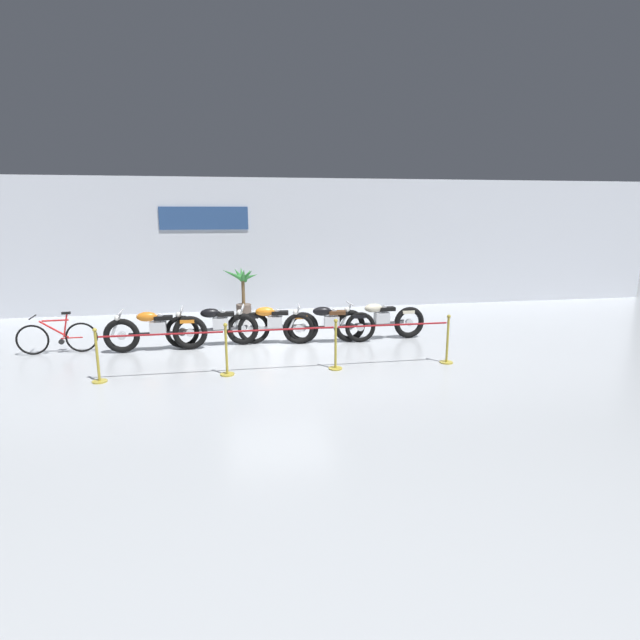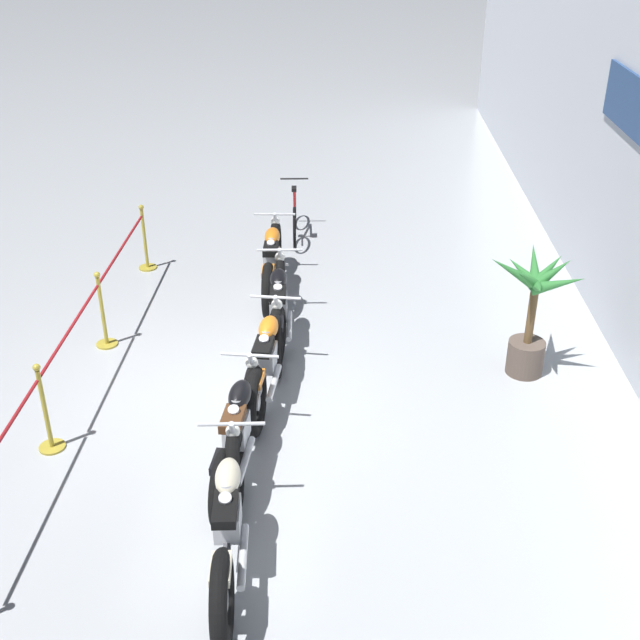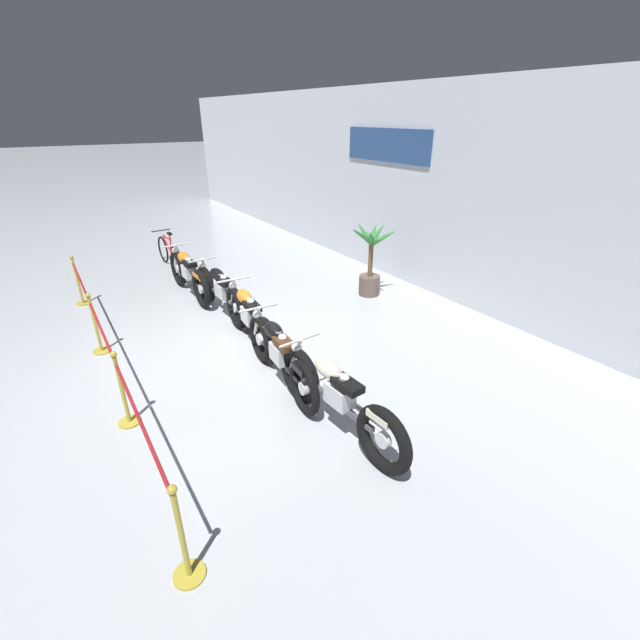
{
  "view_description": "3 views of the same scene",
  "coord_description": "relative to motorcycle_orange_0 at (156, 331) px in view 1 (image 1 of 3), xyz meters",
  "views": [
    {
      "loc": [
        -1.0,
        -11.17,
        3.17
      ],
      "look_at": [
        1.12,
        0.75,
        0.53
      ],
      "focal_mm": 28.0,
      "sensor_mm": 36.0,
      "label": 1
    },
    {
      "loc": [
        7.81,
        1.54,
        5.32
      ],
      "look_at": [
        -0.74,
        1.23,
        0.66
      ],
      "focal_mm": 45.0,
      "sensor_mm": 36.0,
      "label": 2
    },
    {
      "loc": [
        6.04,
        -1.93,
        3.58
      ],
      "look_at": [
        1.12,
        1.29,
        0.74
      ],
      "focal_mm": 24.0,
      "sensor_mm": 36.0,
      "label": 3
    }
  ],
  "objects": [
    {
      "name": "motorcycle_cream_4",
      "position": [
        5.37,
        0.1,
        0.0
      ],
      "size": [
        2.4,
        0.62,
        0.98
      ],
      "color": "black",
      "rests_on": "ground"
    },
    {
      "name": "motorcycle_black_1",
      "position": [
        1.4,
        0.21,
        0.01
      ],
      "size": [
        2.47,
        0.62,
        0.97
      ],
      "color": "black",
      "rests_on": "ground"
    },
    {
      "name": "ground_plane",
      "position": [
        2.77,
        -0.46,
        -0.48
      ],
      "size": [
        120.0,
        120.0,
        0.0
      ],
      "primitive_type": "plane",
      "color": "#B2B7BC"
    },
    {
      "name": "bicycle",
      "position": [
        -2.18,
        0.19,
        -0.11
      ],
      "size": [
        1.71,
        0.48,
        0.95
      ],
      "color": "black",
      "rests_on": "ground"
    },
    {
      "name": "stanchion_mid_left",
      "position": [
        1.61,
        -2.04,
        -0.12
      ],
      "size": [
        0.28,
        0.28,
        1.05
      ],
      "color": "gold",
      "rests_on": "ground"
    },
    {
      "name": "motorcycle_black_3",
      "position": [
        4.07,
        0.02,
        -0.0
      ],
      "size": [
        2.28,
        0.62,
        0.96
      ],
      "color": "black",
      "rests_on": "ground"
    },
    {
      "name": "back_wall",
      "position": [
        2.77,
        4.66,
        1.62
      ],
      "size": [
        28.0,
        0.29,
        4.2
      ],
      "color": "silver",
      "rests_on": "ground"
    },
    {
      "name": "stanchion_mid_right",
      "position": [
        3.8,
        -2.04,
        -0.12
      ],
      "size": [
        0.28,
        0.28,
        1.05
      ],
      "color": "gold",
      "rests_on": "ground"
    },
    {
      "name": "motorcycle_orange_0",
      "position": [
        0.0,
        0.0,
        0.0
      ],
      "size": [
        2.31,
        0.62,
        0.98
      ],
      "color": "black",
      "rests_on": "ground"
    },
    {
      "name": "potted_palm_left_of_row",
      "position": [
        2.08,
        3.29,
        0.36
      ],
      "size": [
        1.09,
        1.11,
        1.61
      ],
      "color": "brown",
      "rests_on": "ground"
    },
    {
      "name": "stanchion_far_left",
      "position": [
        1.47,
        -2.04,
        0.21
      ],
      "size": [
        7.09,
        0.28,
        1.05
      ],
      "color": "gold",
      "rests_on": "ground"
    },
    {
      "name": "motorcycle_orange_2",
      "position": [
        2.7,
        0.18,
        -0.01
      ],
      "size": [
        2.24,
        0.62,
        0.96
      ],
      "color": "black",
      "rests_on": "ground"
    },
    {
      "name": "stanchion_far_right",
      "position": [
        6.22,
        -2.04,
        -0.12
      ],
      "size": [
        0.28,
        0.28,
        1.05
      ],
      "color": "gold",
      "rests_on": "ground"
    }
  ]
}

